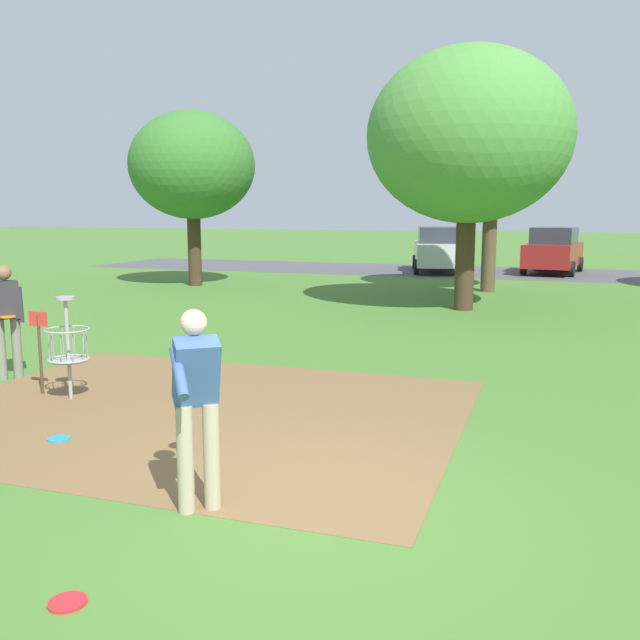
{
  "coord_description": "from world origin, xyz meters",
  "views": [
    {
      "loc": [
        1.89,
        -5.17,
        2.51
      ],
      "look_at": [
        -1.18,
        3.82,
        1.0
      ],
      "focal_mm": 38.85,
      "sensor_mm": 36.0,
      "label": 1
    }
  ],
  "objects_px": {
    "player_throwing": "(7,315)",
    "frisbee_by_tee": "(59,439)",
    "disc_golf_basket": "(65,344)",
    "frisbee_far_left": "(68,602)",
    "parked_car_center_left": "(554,250)",
    "tree_mid_center": "(192,166)",
    "parked_car_leftmost": "(438,249)",
    "tree_mid_right": "(493,144)",
    "tree_mid_left": "(469,136)",
    "player_foreground_watching": "(197,396)"
  },
  "relations": [
    {
      "from": "player_throwing",
      "to": "frisbee_by_tee",
      "type": "bearing_deg",
      "value": -38.97
    },
    {
      "from": "disc_golf_basket",
      "to": "frisbee_far_left",
      "type": "bearing_deg",
      "value": -51.37
    },
    {
      "from": "parked_car_center_left",
      "to": "frisbee_by_tee",
      "type": "bearing_deg",
      "value": -102.1
    },
    {
      "from": "disc_golf_basket",
      "to": "tree_mid_center",
      "type": "distance_m",
      "value": 14.58
    },
    {
      "from": "player_throwing",
      "to": "frisbee_by_tee",
      "type": "relative_size",
      "value": 7.06
    },
    {
      "from": "frisbee_far_left",
      "to": "parked_car_leftmost",
      "type": "xyz_separation_m",
      "value": [
        -1.73,
        25.13,
        0.91
      ]
    },
    {
      "from": "disc_golf_basket",
      "to": "frisbee_by_tee",
      "type": "distance_m",
      "value": 1.92
    },
    {
      "from": "tree_mid_right",
      "to": "tree_mid_left",
      "type": "bearing_deg",
      "value": -92.61
    },
    {
      "from": "player_foreground_watching",
      "to": "parked_car_leftmost",
      "type": "height_order",
      "value": "parked_car_leftmost"
    },
    {
      "from": "parked_car_leftmost",
      "to": "parked_car_center_left",
      "type": "height_order",
      "value": "same"
    },
    {
      "from": "disc_golf_basket",
      "to": "player_foreground_watching",
      "type": "bearing_deg",
      "value": -36.87
    },
    {
      "from": "disc_golf_basket",
      "to": "tree_mid_right",
      "type": "xyz_separation_m",
      "value": [
        4.16,
        14.56,
        3.75
      ]
    },
    {
      "from": "player_throwing",
      "to": "parked_car_leftmost",
      "type": "height_order",
      "value": "parked_car_leftmost"
    },
    {
      "from": "player_throwing",
      "to": "tree_mid_center",
      "type": "bearing_deg",
      "value": 106.85
    },
    {
      "from": "frisbee_by_tee",
      "to": "parked_car_leftmost",
      "type": "distance_m",
      "value": 22.51
    },
    {
      "from": "frisbee_by_tee",
      "to": "tree_mid_right",
      "type": "bearing_deg",
      "value": 78.94
    },
    {
      "from": "tree_mid_right",
      "to": "player_foreground_watching",
      "type": "bearing_deg",
      "value": -92.62
    },
    {
      "from": "tree_mid_left",
      "to": "player_throwing",
      "type": "bearing_deg",
      "value": -119.82
    },
    {
      "from": "frisbee_by_tee",
      "to": "tree_mid_left",
      "type": "height_order",
      "value": "tree_mid_left"
    },
    {
      "from": "player_throwing",
      "to": "frisbee_by_tee",
      "type": "height_order",
      "value": "player_throwing"
    },
    {
      "from": "disc_golf_basket",
      "to": "frisbee_far_left",
      "type": "xyz_separation_m",
      "value": [
        3.26,
        -4.09,
        -0.74
      ]
    },
    {
      "from": "tree_mid_left",
      "to": "player_foreground_watching",
      "type": "bearing_deg",
      "value": -92.62
    },
    {
      "from": "tree_mid_left",
      "to": "parked_car_center_left",
      "type": "distance_m",
      "value": 12.3
    },
    {
      "from": "tree_mid_left",
      "to": "parked_car_leftmost",
      "type": "distance_m",
      "value": 11.57
    },
    {
      "from": "frisbee_far_left",
      "to": "tree_mid_right",
      "type": "xyz_separation_m",
      "value": [
        0.89,
        18.65,
        4.49
      ]
    },
    {
      "from": "frisbee_by_tee",
      "to": "parked_car_center_left",
      "type": "bearing_deg",
      "value": 77.9
    },
    {
      "from": "frisbee_by_tee",
      "to": "tree_mid_right",
      "type": "xyz_separation_m",
      "value": [
        3.13,
        16.0,
        4.49
      ]
    },
    {
      "from": "disc_golf_basket",
      "to": "tree_mid_center",
      "type": "xyz_separation_m",
      "value": [
        -5.34,
        13.18,
        3.19
      ]
    },
    {
      "from": "player_foreground_watching",
      "to": "tree_mid_center",
      "type": "distance_m",
      "value": 18.22
    },
    {
      "from": "player_throwing",
      "to": "frisbee_by_tee",
      "type": "distance_m",
      "value": 3.45
    },
    {
      "from": "disc_golf_basket",
      "to": "tree_mid_center",
      "type": "relative_size",
      "value": 0.24
    },
    {
      "from": "disc_golf_basket",
      "to": "tree_mid_left",
      "type": "bearing_deg",
      "value": 68.86
    },
    {
      "from": "frisbee_far_left",
      "to": "tree_mid_left",
      "type": "distance_m",
      "value": 14.98
    },
    {
      "from": "frisbee_by_tee",
      "to": "tree_mid_center",
      "type": "bearing_deg",
      "value": 113.55
    },
    {
      "from": "tree_mid_right",
      "to": "parked_car_center_left",
      "type": "relative_size",
      "value": 1.41
    },
    {
      "from": "tree_mid_left",
      "to": "disc_golf_basket",
      "type": "bearing_deg",
      "value": -111.14
    },
    {
      "from": "disc_golf_basket",
      "to": "parked_car_leftmost",
      "type": "height_order",
      "value": "parked_car_leftmost"
    },
    {
      "from": "player_throwing",
      "to": "tree_mid_right",
      "type": "xyz_separation_m",
      "value": [
        5.7,
        13.92,
        3.54
      ]
    },
    {
      "from": "parked_car_leftmost",
      "to": "tree_mid_center",
      "type": "bearing_deg",
      "value": -131.18
    },
    {
      "from": "tree_mid_right",
      "to": "parked_car_center_left",
      "type": "xyz_separation_m",
      "value": [
        1.87,
        7.33,
        -3.58
      ]
    },
    {
      "from": "frisbee_far_left",
      "to": "tree_mid_center",
      "type": "xyz_separation_m",
      "value": [
        -8.61,
        17.27,
        3.94
      ]
    },
    {
      "from": "tree_mid_right",
      "to": "parked_car_leftmost",
      "type": "height_order",
      "value": "tree_mid_right"
    },
    {
      "from": "frisbee_far_left",
      "to": "parked_car_center_left",
      "type": "bearing_deg",
      "value": 83.92
    },
    {
      "from": "tree_mid_left",
      "to": "parked_car_leftmost",
      "type": "height_order",
      "value": "tree_mid_left"
    },
    {
      "from": "frisbee_by_tee",
      "to": "tree_mid_center",
      "type": "distance_m",
      "value": 16.43
    },
    {
      "from": "player_foreground_watching",
      "to": "tree_mid_left",
      "type": "distance_m",
      "value": 13.22
    },
    {
      "from": "frisbee_far_left",
      "to": "parked_car_center_left",
      "type": "height_order",
      "value": "parked_car_center_left"
    },
    {
      "from": "player_throwing",
      "to": "parked_car_center_left",
      "type": "height_order",
      "value": "parked_car_center_left"
    },
    {
      "from": "player_foreground_watching",
      "to": "frisbee_by_tee",
      "type": "bearing_deg",
      "value": 155.06
    },
    {
      "from": "frisbee_far_left",
      "to": "player_foreground_watching",
      "type": "bearing_deg",
      "value": 85.83
    }
  ]
}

